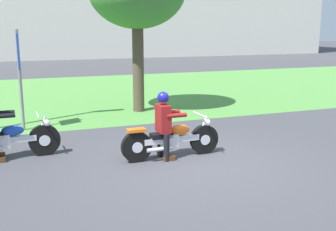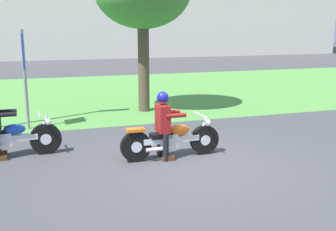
{
  "view_description": "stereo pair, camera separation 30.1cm",
  "coord_description": "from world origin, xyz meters",
  "px_view_note": "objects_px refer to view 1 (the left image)",
  "views": [
    {
      "loc": [
        -3.2,
        -6.95,
        2.63
      ],
      "look_at": [
        -0.3,
        0.8,
        0.85
      ],
      "focal_mm": 43.56,
      "sensor_mm": 36.0,
      "label": 1
    },
    {
      "loc": [
        -2.91,
        -7.05,
        2.63
      ],
      "look_at": [
        -0.3,
        0.8,
        0.85
      ],
      "focal_mm": 43.56,
      "sensor_mm": 36.0,
      "label": 2
    }
  ],
  "objects_px": {
    "rider_lead": "(164,120)",
    "sign_banner": "(19,64)",
    "motorcycle_lead": "(172,139)",
    "motorcycle_follow": "(4,140)"
  },
  "relations": [
    {
      "from": "rider_lead",
      "to": "sign_banner",
      "type": "xyz_separation_m",
      "value": [
        -2.65,
        3.54,
        0.91
      ]
    },
    {
      "from": "motorcycle_lead",
      "to": "motorcycle_follow",
      "type": "relative_size",
      "value": 0.95
    },
    {
      "from": "motorcycle_lead",
      "to": "rider_lead",
      "type": "xyz_separation_m",
      "value": [
        -0.17,
        -0.0,
        0.43
      ]
    },
    {
      "from": "motorcycle_lead",
      "to": "motorcycle_follow",
      "type": "distance_m",
      "value": 3.4
    },
    {
      "from": "sign_banner",
      "to": "motorcycle_follow",
      "type": "bearing_deg",
      "value": -99.51
    },
    {
      "from": "motorcycle_follow",
      "to": "motorcycle_lead",
      "type": "bearing_deg",
      "value": -19.9
    },
    {
      "from": "rider_lead",
      "to": "sign_banner",
      "type": "distance_m",
      "value": 4.51
    },
    {
      "from": "rider_lead",
      "to": "sign_banner",
      "type": "bearing_deg",
      "value": 125.41
    },
    {
      "from": "motorcycle_lead",
      "to": "motorcycle_follow",
      "type": "xyz_separation_m",
      "value": [
        -3.23,
        1.08,
        0.01
      ]
    },
    {
      "from": "rider_lead",
      "to": "motorcycle_follow",
      "type": "xyz_separation_m",
      "value": [
        -3.06,
        1.08,
        -0.41
      ]
    }
  ]
}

